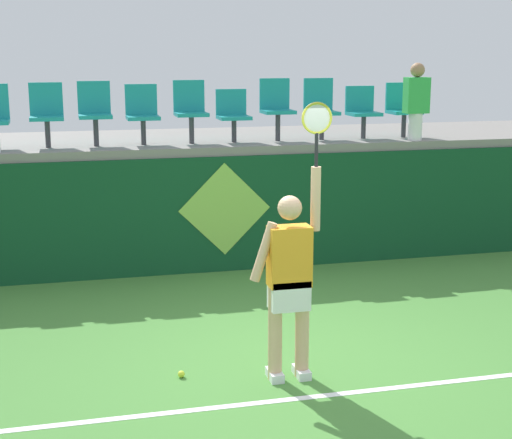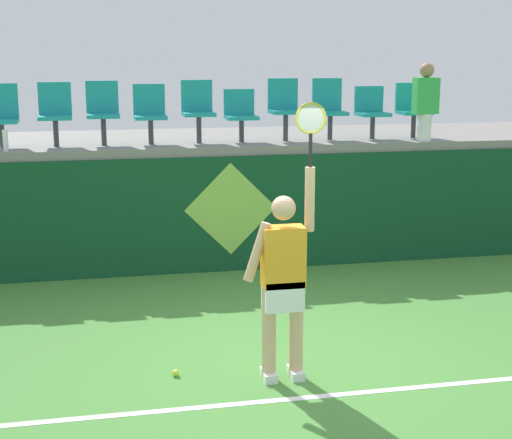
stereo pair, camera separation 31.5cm
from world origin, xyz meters
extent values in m
plane|color=#478438|center=(0.00, 0.00, 0.00)|extent=(40.00, 40.00, 0.00)
cube|color=#0F4223|center=(0.00, 3.46, 0.79)|extent=(12.64, 0.20, 1.59)
cube|color=gray|center=(0.00, 4.74, 1.65)|extent=(12.64, 2.67, 0.12)
cube|color=white|center=(0.00, -0.73, 0.00)|extent=(11.38, 0.08, 0.01)
cube|color=white|center=(-0.25, -0.28, 0.04)|extent=(0.12, 0.26, 0.08)
cube|color=white|center=(0.01, -0.28, 0.04)|extent=(0.12, 0.26, 0.08)
cylinder|color=#DBAD84|center=(-0.25, -0.28, 0.45)|extent=(0.13, 0.13, 0.90)
cylinder|color=#DBAD84|center=(0.01, -0.28, 0.45)|extent=(0.13, 0.13, 0.90)
cube|color=white|center=(-0.12, -0.28, 0.82)|extent=(0.36, 0.22, 0.28)
cube|color=orange|center=(-0.12, -0.28, 1.17)|extent=(0.38, 0.22, 0.55)
sphere|color=#DBAD84|center=(-0.12, -0.28, 1.62)|extent=(0.22, 0.22, 0.22)
cylinder|color=#DBAD84|center=(-0.36, -0.28, 1.23)|extent=(0.26, 0.09, 0.55)
cylinder|color=#DBAD84|center=(0.12, -0.28, 1.69)|extent=(0.09, 0.09, 0.58)
cylinder|color=black|center=(0.12, -0.28, 2.13)|extent=(0.03, 0.03, 0.30)
torus|color=gold|center=(0.12, -0.28, 2.41)|extent=(0.28, 0.02, 0.28)
ellipsoid|color=silver|center=(0.12, -0.28, 2.41)|extent=(0.24, 0.02, 0.24)
sphere|color=#D1E533|center=(-1.09, -0.04, 0.03)|extent=(0.07, 0.07, 0.07)
cylinder|color=#38383D|center=(-2.24, 3.96, 1.89)|extent=(0.07, 0.07, 0.37)
cube|color=teal|center=(-2.24, 3.96, 2.10)|extent=(0.44, 0.42, 0.05)
cube|color=teal|center=(-2.24, 4.15, 2.34)|extent=(0.44, 0.04, 0.44)
cylinder|color=#38383D|center=(-1.61, 3.96, 1.90)|extent=(0.07, 0.07, 0.38)
cube|color=teal|center=(-1.61, 3.96, 2.11)|extent=(0.44, 0.42, 0.05)
cube|color=teal|center=(-1.61, 4.15, 2.36)|extent=(0.44, 0.04, 0.44)
cylinder|color=#38383D|center=(-0.97, 3.96, 1.88)|extent=(0.07, 0.07, 0.35)
cube|color=teal|center=(-0.97, 3.96, 2.08)|extent=(0.44, 0.42, 0.05)
cube|color=teal|center=(-0.97, 4.15, 2.32)|extent=(0.44, 0.04, 0.42)
cylinder|color=#38383D|center=(-0.30, 3.96, 1.90)|extent=(0.07, 0.07, 0.38)
cube|color=teal|center=(-0.30, 3.96, 2.11)|extent=(0.44, 0.42, 0.05)
cube|color=teal|center=(-0.30, 4.15, 2.36)|extent=(0.44, 0.04, 0.44)
cylinder|color=#38383D|center=(0.31, 3.96, 1.87)|extent=(0.07, 0.07, 0.32)
cube|color=teal|center=(0.31, 3.96, 2.06)|extent=(0.44, 0.42, 0.05)
cube|color=teal|center=(0.31, 4.15, 2.26)|extent=(0.44, 0.04, 0.36)
cylinder|color=#38383D|center=(0.95, 3.96, 1.91)|extent=(0.07, 0.07, 0.39)
cube|color=teal|center=(0.95, 3.96, 2.13)|extent=(0.44, 0.42, 0.05)
cube|color=teal|center=(0.95, 4.15, 2.37)|extent=(0.44, 0.04, 0.44)
cylinder|color=#38383D|center=(1.61, 3.96, 1.89)|extent=(0.07, 0.07, 0.36)
cube|color=teal|center=(1.61, 3.96, 2.10)|extent=(0.44, 0.42, 0.05)
cube|color=teal|center=(1.61, 4.15, 2.35)|extent=(0.44, 0.04, 0.47)
cylinder|color=#38383D|center=(2.26, 3.96, 1.88)|extent=(0.07, 0.07, 0.34)
cube|color=teal|center=(2.26, 3.96, 2.07)|extent=(0.44, 0.42, 0.05)
cube|color=teal|center=(2.26, 4.15, 2.28)|extent=(0.44, 0.04, 0.37)
cylinder|color=#38383D|center=(2.90, 3.96, 1.88)|extent=(0.07, 0.07, 0.35)
cube|color=teal|center=(2.90, 3.96, 2.08)|extent=(0.44, 0.42, 0.05)
cube|color=teal|center=(2.90, 4.15, 2.31)|extent=(0.44, 0.04, 0.40)
cylinder|color=white|center=(2.90, 3.57, 1.90)|extent=(0.20, 0.20, 0.39)
cube|color=green|center=(2.90, 3.57, 2.35)|extent=(0.34, 0.20, 0.51)
sphere|color=#A87A56|center=(2.90, 3.57, 2.71)|extent=(0.20, 0.20, 0.20)
cube|color=#0F4223|center=(0.03, 3.35, 0.00)|extent=(0.90, 0.01, 0.00)
plane|color=#8CC64C|center=(0.03, 3.35, 0.87)|extent=(1.27, 0.00, 1.27)
camera|label=1|loc=(-2.05, -6.78, 3.00)|focal=54.61mm
camera|label=2|loc=(-1.74, -6.86, 3.00)|focal=54.61mm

